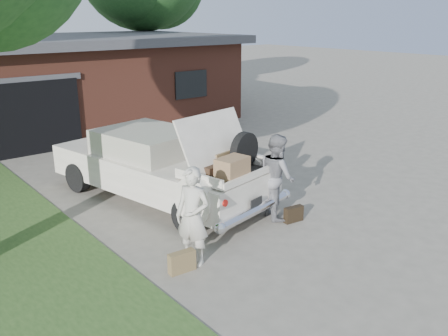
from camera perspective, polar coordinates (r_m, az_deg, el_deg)
ground at (r=9.53m, az=2.31°, el=-7.17°), size 90.00×90.00×0.00m
house at (r=19.26m, az=-18.94°, el=9.89°), size 12.80×7.80×3.30m
sedan at (r=10.81m, az=-7.69°, el=0.37°), size 3.11×5.79×2.17m
woman_left at (r=7.92m, az=-3.79°, el=-5.85°), size 0.61×0.73×1.70m
woman_right at (r=9.79m, az=6.37°, el=-0.99°), size 0.93×1.04×1.77m
suitcase_left at (r=7.95m, az=-5.09°, el=-11.18°), size 0.47×0.19×0.36m
suitcase_right at (r=9.82m, az=8.37°, el=-5.52°), size 0.44×0.19×0.33m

